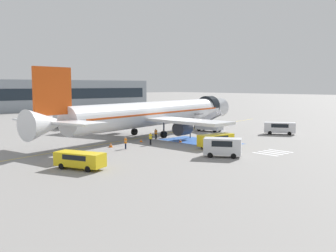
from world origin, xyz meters
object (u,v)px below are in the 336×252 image
service_van_2 (216,140)px  ground_crew_0 (156,133)px  ground_crew_1 (190,132)px  traffic_cone_2 (111,145)px  airliner (153,114)px  ground_crew_2 (126,142)px  service_van_1 (280,127)px  terminal_building (6,96)px  ground_crew_3 (150,138)px  service_van_0 (223,146)px  fuel_tanker (65,118)px  service_van_3 (80,159)px  traffic_cone_1 (181,141)px  boarding_stairs_forward (209,126)px  traffic_cone_0 (141,140)px

service_van_2 → ground_crew_0: service_van_2 is taller
ground_crew_1 → traffic_cone_2: (-15.17, 0.84, -0.65)m
service_van_2 → ground_crew_1: bearing=-18.8°
airliner → traffic_cone_2: airliner is taller
airliner → ground_crew_2: size_ratio=29.95×
service_van_1 → terminal_building: bearing=-113.7°
airliner → service_van_1: (17.11, -13.92, -2.48)m
service_van_1 → ground_crew_3: (-24.23, 6.44, -0.23)m
airliner → service_van_2: airliner is taller
service_van_0 → traffic_cone_2: size_ratio=7.61×
fuel_tanker → ground_crew_0: bearing=-94.9°
fuel_tanker → service_van_1: 41.45m
service_van_3 → traffic_cone_1: service_van_3 is taller
boarding_stairs_forward → ground_crew_0: 14.20m
boarding_stairs_forward → traffic_cone_0: size_ratio=10.82×
boarding_stairs_forward → ground_crew_3: 19.37m
service_van_1 → ground_crew_3: bearing=-46.3°
boarding_stairs_forward → traffic_cone_2: boarding_stairs_forward is taller
terminal_building → traffic_cone_1: bearing=-94.8°
service_van_2 → ground_crew_3: bearing=38.9°
service_van_0 → service_van_3: (-15.95, 5.77, -0.28)m
traffic_cone_0 → traffic_cone_1: (4.02, -4.39, 0.01)m
airliner → ground_crew_3: size_ratio=27.32×
fuel_tanker → ground_crew_0: fuel_tanker is taller
ground_crew_0 → traffic_cone_1: ground_crew_0 is taller
ground_crew_0 → traffic_cone_0: 3.82m
ground_crew_1 → terminal_building: terminal_building is taller
boarding_stairs_forward → service_van_1: 12.67m
airliner → ground_crew_0: airliner is taller
traffic_cone_1 → terminal_building: (7.15, 84.48, 4.86)m
ground_crew_0 → service_van_2: bearing=-57.1°
fuel_tanker → traffic_cone_2: bearing=-116.1°
service_van_0 → ground_crew_3: service_van_0 is taller
service_van_1 → ground_crew_0: 22.24m
service_van_2 → traffic_cone_1: (0.24, 6.99, -0.87)m
service_van_2 → fuel_tanker: bearing=12.6°
service_van_1 → ground_crew_2: service_van_1 is taller
service_van_0 → ground_crew_3: bearing=-123.5°
service_van_1 → traffic_cone_0: 25.27m
boarding_stairs_forward → traffic_cone_2: size_ratio=8.79×
terminal_building → service_van_0: bearing=-97.2°
service_van_0 → ground_crew_1: service_van_0 is taller
ground_crew_0 → terminal_building: terminal_building is taller
service_van_2 → traffic_cone_2: 14.48m
ground_crew_1 → traffic_cone_2: bearing=141.8°
ground_crew_2 → traffic_cone_0: (5.72, 3.62, -0.67)m
traffic_cone_2 → terminal_building: 83.11m
traffic_cone_0 → terminal_building: bearing=82.1°
airliner → fuel_tanker: bearing=-178.5°
ground_crew_1 → traffic_cone_2: ground_crew_1 is taller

